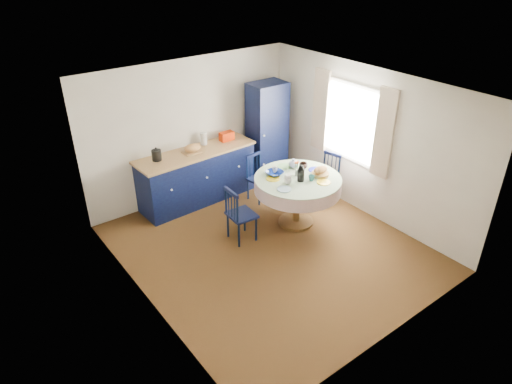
# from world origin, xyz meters

# --- Properties ---
(floor) EXTENTS (4.50, 4.50, 0.00)m
(floor) POSITION_xyz_m (0.00, 0.00, 0.00)
(floor) COLOR black
(floor) RESTS_ON ground
(ceiling) EXTENTS (4.50, 4.50, 0.00)m
(ceiling) POSITION_xyz_m (0.00, 0.00, 2.50)
(ceiling) COLOR white
(ceiling) RESTS_ON wall_back
(wall_back) EXTENTS (4.00, 0.02, 2.50)m
(wall_back) POSITION_xyz_m (0.00, 2.25, 1.25)
(wall_back) COLOR silver
(wall_back) RESTS_ON floor
(wall_left) EXTENTS (0.02, 4.50, 2.50)m
(wall_left) POSITION_xyz_m (-2.00, 0.00, 1.25)
(wall_left) COLOR silver
(wall_left) RESTS_ON floor
(wall_right) EXTENTS (0.02, 4.50, 2.50)m
(wall_right) POSITION_xyz_m (2.00, 0.00, 1.25)
(wall_right) COLOR silver
(wall_right) RESTS_ON floor
(window) EXTENTS (0.10, 1.74, 1.45)m
(window) POSITION_xyz_m (1.95, 0.30, 1.52)
(window) COLOR white
(window) RESTS_ON wall_right
(kitchen_counter) EXTENTS (2.20, 0.75, 1.21)m
(kitchen_counter) POSITION_xyz_m (-0.10, 1.96, 0.50)
(kitchen_counter) COLOR black
(kitchen_counter) RESTS_ON floor
(pantry_cabinet) EXTENTS (0.69, 0.51, 1.94)m
(pantry_cabinet) POSITION_xyz_m (1.40, 1.85, 0.97)
(pantry_cabinet) COLOR black
(pantry_cabinet) RESTS_ON floor
(dining_table) EXTENTS (1.40, 1.40, 1.13)m
(dining_table) POSITION_xyz_m (0.81, 0.30, 0.72)
(dining_table) COLOR #573719
(dining_table) RESTS_ON floor
(chair_left) EXTENTS (0.42, 0.44, 0.92)m
(chair_left) POSITION_xyz_m (-0.23, 0.47, 0.47)
(chair_left) COLOR black
(chair_left) RESTS_ON floor
(chair_far) EXTENTS (0.42, 0.41, 0.86)m
(chair_far) POSITION_xyz_m (0.80, 1.34, 0.44)
(chair_far) COLOR black
(chair_far) RESTS_ON floor
(chair_right) EXTENTS (0.44, 0.45, 0.86)m
(chair_right) POSITION_xyz_m (1.80, 0.60, 0.44)
(chair_right) COLOR black
(chair_right) RESTS_ON floor
(mug_a) EXTENTS (0.12, 0.12, 0.09)m
(mug_a) POSITION_xyz_m (0.55, 0.25, 0.90)
(mug_a) COLOR silver
(mug_a) RESTS_ON dining_table
(mug_b) EXTENTS (0.10, 0.10, 0.09)m
(mug_b) POSITION_xyz_m (0.90, 0.09, 0.90)
(mug_b) COLOR teal
(mug_b) RESTS_ON dining_table
(mug_c) EXTENTS (0.14, 0.14, 0.11)m
(mug_c) POSITION_xyz_m (1.09, 0.49, 0.90)
(mug_c) COLOR black
(mug_c) RESTS_ON dining_table
(mug_d) EXTENTS (0.09, 0.09, 0.09)m
(mug_d) POSITION_xyz_m (0.63, 0.67, 0.89)
(mug_d) COLOR silver
(mug_d) RESTS_ON dining_table
(cobalt_bowl) EXTENTS (0.28, 0.28, 0.07)m
(cobalt_bowl) POSITION_xyz_m (0.56, 0.60, 0.88)
(cobalt_bowl) COLOR navy
(cobalt_bowl) RESTS_ON dining_table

